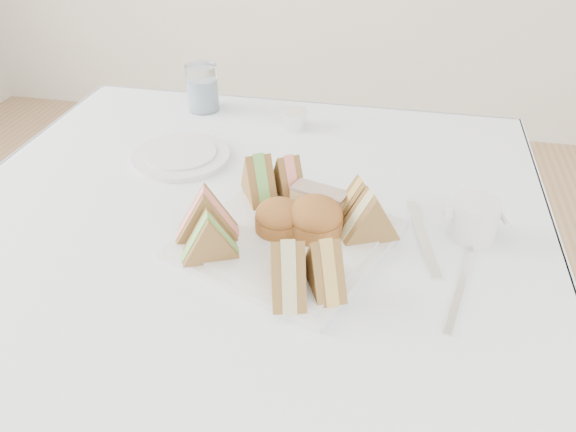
% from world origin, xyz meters
% --- Properties ---
extents(table, '(0.90, 0.90, 0.74)m').
position_xyz_m(table, '(0.00, 0.00, 0.37)').
color(table, brown).
rests_on(table, floor).
extents(tablecloth, '(1.02, 1.02, 0.01)m').
position_xyz_m(tablecloth, '(0.00, 0.00, 0.74)').
color(tablecloth, white).
rests_on(tablecloth, table).
extents(serving_plate, '(0.37, 0.37, 0.01)m').
position_xyz_m(serving_plate, '(0.09, -0.05, 0.75)').
color(serving_plate, silver).
rests_on(serving_plate, tablecloth).
extents(sandwich_fl_a, '(0.11, 0.07, 0.09)m').
position_xyz_m(sandwich_fl_a, '(-0.03, -0.07, 0.80)').
color(sandwich_fl_a, olive).
rests_on(sandwich_fl_a, serving_plate).
extents(sandwich_fl_b, '(0.09, 0.07, 0.08)m').
position_xyz_m(sandwich_fl_b, '(-0.01, -0.12, 0.80)').
color(sandwich_fl_b, olive).
rests_on(sandwich_fl_b, serving_plate).
extents(sandwich_fr_a, '(0.08, 0.10, 0.08)m').
position_xyz_m(sandwich_fr_a, '(0.16, -0.15, 0.80)').
color(sandwich_fr_a, olive).
rests_on(sandwich_fr_a, serving_plate).
extents(sandwich_fr_b, '(0.07, 0.10, 0.09)m').
position_xyz_m(sandwich_fr_b, '(0.12, -0.17, 0.80)').
color(sandwich_fr_b, olive).
rests_on(sandwich_fr_b, serving_plate).
extents(sandwich_bl_a, '(0.08, 0.10, 0.08)m').
position_xyz_m(sandwich_bl_a, '(0.02, 0.05, 0.80)').
color(sandwich_bl_a, olive).
rests_on(sandwich_bl_a, serving_plate).
extents(sandwich_bl_b, '(0.08, 0.09, 0.08)m').
position_xyz_m(sandwich_bl_b, '(0.07, 0.07, 0.80)').
color(sandwich_bl_b, olive).
rests_on(sandwich_bl_b, serving_plate).
extents(sandwich_br_a, '(0.10, 0.08, 0.08)m').
position_xyz_m(sandwich_br_a, '(0.21, -0.02, 0.80)').
color(sandwich_br_a, olive).
rests_on(sandwich_br_a, serving_plate).
extents(sandwich_br_b, '(0.09, 0.07, 0.07)m').
position_xyz_m(sandwich_br_b, '(0.19, 0.02, 0.80)').
color(sandwich_br_b, olive).
rests_on(sandwich_br_b, serving_plate).
extents(scone_left, '(0.09, 0.09, 0.05)m').
position_xyz_m(scone_left, '(0.07, -0.04, 0.78)').
color(scone_left, brown).
rests_on(scone_left, serving_plate).
extents(scone_right, '(0.09, 0.09, 0.06)m').
position_xyz_m(scone_right, '(0.13, -0.03, 0.79)').
color(scone_right, brown).
rests_on(scone_right, serving_plate).
extents(pastry_slice, '(0.10, 0.06, 0.04)m').
position_xyz_m(pastry_slice, '(0.13, 0.03, 0.78)').
color(pastry_slice, tan).
rests_on(pastry_slice, serving_plate).
extents(side_plate, '(0.24, 0.24, 0.01)m').
position_xyz_m(side_plate, '(-0.17, 0.18, 0.75)').
color(side_plate, silver).
rests_on(side_plate, tablecloth).
extents(water_glass, '(0.08, 0.08, 0.10)m').
position_xyz_m(water_glass, '(-0.21, 0.42, 0.80)').
color(water_glass, white).
rests_on(water_glass, tablecloth).
extents(tea_strainer, '(0.07, 0.07, 0.03)m').
position_xyz_m(tea_strainer, '(0.02, 0.36, 0.76)').
color(tea_strainer, white).
rests_on(tea_strainer, tablecloth).
extents(knife, '(0.06, 0.20, 0.00)m').
position_xyz_m(knife, '(0.30, 0.01, 0.75)').
color(knife, white).
rests_on(knife, tablecloth).
extents(fork, '(0.05, 0.19, 0.00)m').
position_xyz_m(fork, '(0.35, -0.11, 0.75)').
color(fork, white).
rests_on(fork, tablecloth).
extents(creamer_jug, '(0.09, 0.09, 0.06)m').
position_xyz_m(creamer_jug, '(0.37, 0.03, 0.78)').
color(creamer_jug, silver).
rests_on(creamer_jug, tablecloth).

